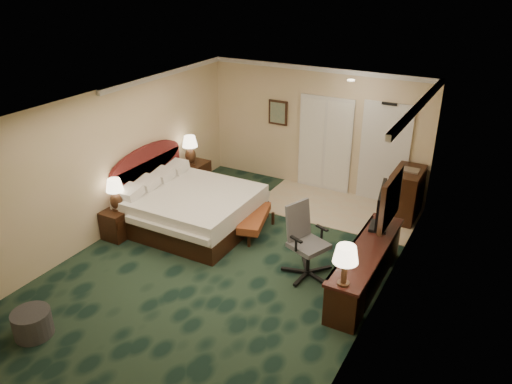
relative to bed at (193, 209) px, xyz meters
The scene contains 25 objects.
floor 1.60m from the bed, 34.18° to the right, with size 5.00×7.50×0.00m, color black.
ceiling 2.82m from the bed, 34.18° to the right, with size 5.00×7.50×0.00m, color white.
wall_back 3.30m from the bed, 65.89° to the left, with size 5.00×0.00×2.70m, color beige.
wall_front 4.90m from the bed, 74.45° to the right, with size 5.00×0.00×2.70m, color beige.
wall_left 1.80m from the bed, 144.23° to the right, with size 0.00×7.50×2.70m, color beige.
wall_right 4.01m from the bed, 12.99° to the right, with size 0.00×7.50×2.70m, color beige.
crown_molding 2.77m from the bed, 34.18° to the right, with size 5.00×7.50×0.10m, color silver, non-canonical shape.
tile_patch 3.00m from the bed, 42.81° to the left, with size 3.20×1.70×0.01m, color #C5B190.
headboard 1.21m from the bed, behind, with size 0.12×2.00×1.40m, color #4A1616, non-canonical shape.
entry_door 4.08m from the bed, 45.09° to the left, with size 1.02×0.06×2.18m, color silver.
closet_doors 3.30m from the bed, 61.55° to the left, with size 1.20×0.06×2.10m, color beige.
wall_art 3.12m from the bed, 82.23° to the left, with size 0.45×0.06×0.55m, color #4F6E5E.
wall_mirror 3.94m from the bed, ahead, with size 0.05×0.95×0.75m, color white.
bed is the anchor object (origin of this frame).
nightstand_near 1.42m from the bed, 133.76° to the right, with size 0.43×0.50×0.54m, color black.
nightstand_far 1.65m from the bed, 124.21° to the left, with size 0.53×0.61×0.66m, color black.
lamp_near 1.46m from the bed, 135.75° to the right, with size 0.32×0.32×0.60m, color black, non-canonical shape.
lamp_far 1.74m from the bed, 126.00° to the left, with size 0.33×0.33×0.62m, color black, non-canonical shape.
bed_bench 1.23m from the bed, 15.04° to the left, with size 0.40×1.15×0.39m, color brown.
ottoman 3.61m from the bed, 91.88° to the right, with size 0.52×0.52×0.37m, color #25262B.
desk 3.52m from the bed, ahead, with size 0.52×2.42×0.70m, color black.
tv 3.55m from the bed, ahead, with size 0.08×0.90×0.70m, color black.
desk_lamp 3.83m from the bed, 21.88° to the right, with size 0.35×0.35×0.60m, color black, non-canonical shape.
desk_chair 2.65m from the bed, 10.27° to the right, with size 0.70×0.66×1.21m, color #505053, non-canonical shape.
minibar 4.18m from the bed, 33.81° to the left, with size 0.53×0.95×1.00m, color black.
Camera 1 is at (3.86, -6.00, 4.67)m, focal length 35.00 mm.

